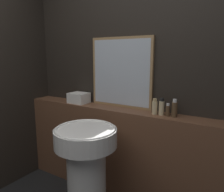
{
  "coord_description": "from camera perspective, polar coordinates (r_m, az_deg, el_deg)",
  "views": [
    {
      "loc": [
        1.05,
        -0.29,
        1.46
      ],
      "look_at": [
        -0.02,
        1.42,
        1.08
      ],
      "focal_mm": 35.0,
      "sensor_mm": 36.0,
      "label": 1
    }
  ],
  "objects": [
    {
      "name": "lotion_bottle",
      "position": [
        1.97,
        14.37,
        -3.61
      ],
      "size": [
        0.04,
        0.04,
        0.11
      ],
      "color": "#4C3823",
      "rests_on": "vanity_counter"
    },
    {
      "name": "shampoo_bottle",
      "position": [
        2.0,
        11.1,
        -2.83
      ],
      "size": [
        0.05,
        0.05,
        0.14
      ],
      "color": "#C6B284",
      "rests_on": "vanity_counter"
    },
    {
      "name": "wall_back",
      "position": [
        2.24,
        3.95,
        5.4
      ],
      "size": [
        8.0,
        0.06,
        2.5
      ],
      "color": "black",
      "rests_on": "ground_plane"
    },
    {
      "name": "body_wash_bottle",
      "position": [
        1.95,
        16.0,
        -3.22
      ],
      "size": [
        0.05,
        0.05,
        0.16
      ],
      "color": "#4C3823",
      "rests_on": "vanity_counter"
    },
    {
      "name": "pedestal_sink",
      "position": [
        1.92,
        -6.71,
        -18.29
      ],
      "size": [
        0.51,
        0.51,
        0.88
      ],
      "color": "silver",
      "rests_on": "ground_plane"
    },
    {
      "name": "towel_stack",
      "position": [
        2.45,
        -8.65,
        -0.48
      ],
      "size": [
        0.21,
        0.17,
        0.11
      ],
      "color": "silver",
      "rests_on": "vanity_counter"
    },
    {
      "name": "conditioner_bottle",
      "position": [
        1.98,
        12.82,
        -2.88
      ],
      "size": [
        0.05,
        0.05,
        0.15
      ],
      "color": "#C6B284",
      "rests_on": "vanity_counter"
    },
    {
      "name": "vanity_counter",
      "position": [
        2.32,
        1.97,
        -14.56
      ],
      "size": [
        2.29,
        0.23,
        0.93
      ],
      "color": "brown",
      "rests_on": "ground_plane"
    },
    {
      "name": "mirror",
      "position": [
        2.21,
        2.38,
        6.14
      ],
      "size": [
        0.68,
        0.03,
        0.7
      ],
      "color": "#937047",
      "rests_on": "vanity_counter"
    }
  ]
}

